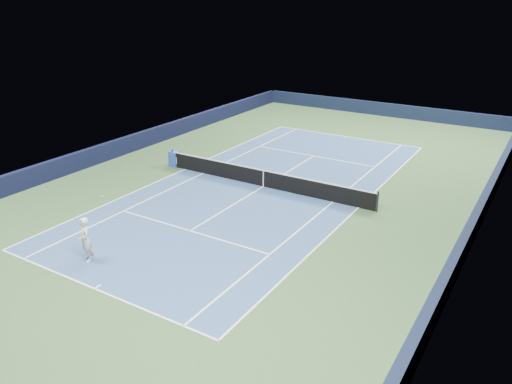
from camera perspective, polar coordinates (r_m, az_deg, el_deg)
The scene contains 19 objects.
ground at distance 27.34m, azimuth 0.85°, elevation 0.62°, with size 40.00×40.00×0.00m, color #2F4E2B.
wall_far at distance 44.70m, azimuth 14.17°, elevation 9.17°, with size 22.00×0.35×1.10m, color black.
wall_right at distance 23.93m, azimuth 23.76°, elevation -3.15°, with size 0.35×40.00×1.10m, color black.
wall_left at distance 33.69m, azimuth -15.22°, elevation 4.99°, with size 0.35×40.00×1.10m, color #111433.
court_surface at distance 27.34m, azimuth 0.85°, elevation 0.63°, with size 10.97×23.77×0.01m, color #2B4C7B.
baseline_far at distance 37.53m, azimuth 10.25°, elevation 6.26°, with size 10.97×0.08×0.00m, color white.
baseline_near at distance 19.18m, azimuth -17.98°, elevation -10.46°, with size 10.97×0.08×0.00m, color white.
sideline_doubles_right at distance 25.19m, azimuth 11.63°, elevation -1.75°, with size 0.08×23.77×0.00m, color white.
sideline_doubles_left at distance 30.33m, azimuth -8.09°, elevation 2.61°, with size 0.08×23.77×0.00m, color white.
sideline_singles_right at distance 25.63m, azimuth 8.78°, elevation -1.12°, with size 0.08×23.77×0.00m, color white.
sideline_singles_left at distance 29.51m, azimuth -6.03°, elevation 2.16°, with size 0.08×23.77×0.00m, color white.
service_line_far at distance 32.69m, azimuth 6.63°, elevation 4.12°, with size 8.23×0.08×0.00m, color white.
service_line_near at distance 22.54m, azimuth -7.54°, elevation -4.41°, with size 8.23×0.08×0.00m, color white.
center_service_line at distance 27.33m, azimuth 0.85°, elevation 0.64°, with size 0.08×12.80×0.00m, color white.
center_mark_far at distance 37.40m, azimuth 10.16°, elevation 6.21°, with size 0.08×0.30×0.00m, color white.
center_mark_near at distance 19.26m, azimuth -17.65°, elevation -10.27°, with size 0.08×0.30×0.00m, color white.
tennis_net at distance 27.16m, azimuth 0.86°, elevation 1.62°, with size 12.90×0.10×1.07m.
sponsor_cube at distance 30.86m, azimuth -9.27°, elevation 3.78°, with size 0.60×0.54×0.94m.
tennis_player at distance 20.70m, azimuth -18.93°, elevation -5.19°, with size 0.88×1.37×2.45m.
Camera 1 is at (13.00, -21.89, 9.95)m, focal length 35.00 mm.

